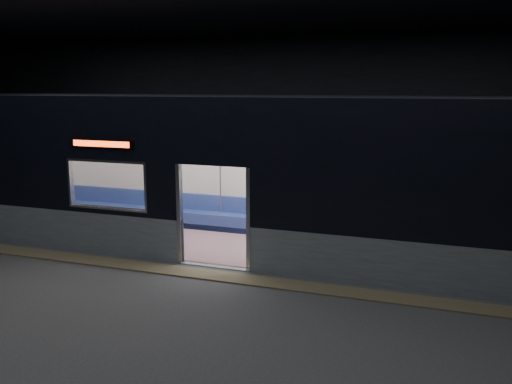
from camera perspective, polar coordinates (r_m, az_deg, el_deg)
The scene contains 7 objects.
station_floor at distance 10.05m, azimuth -6.84°, elevation -9.72°, with size 24.00×14.00×0.01m, color #47494C.
station_envelope at distance 9.40m, azimuth -7.37°, elevation 11.69°, with size 24.00×14.00×5.00m.
tactile_strip at distance 10.51m, azimuth -5.51°, elevation -8.63°, with size 22.80×0.50×0.03m, color #8C7F59.
metro_car at distance 11.85m, azimuth -1.64°, elevation 2.82°, with size 18.00×3.04×3.35m.
passenger at distance 12.44m, azimuth 9.39°, elevation -1.89°, with size 0.38×0.66×1.34m.
handbag at distance 12.26m, azimuth 9.15°, elevation -2.61°, with size 0.29×0.25×0.15m, color black.
transit_map at distance 12.44m, azimuth 17.69°, elevation 0.92°, with size 0.97×0.03×0.63m, color white.
Camera 1 is at (4.20, -8.40, 3.56)m, focal length 38.00 mm.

